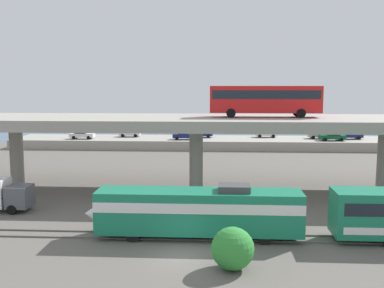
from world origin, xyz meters
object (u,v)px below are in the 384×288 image
object	(u,v)px
parked_car_4	(333,136)
parked_car_6	(82,135)
parked_car_1	(130,133)
parked_car_3	(266,133)
parked_car_7	(350,135)
parked_car_0	(320,134)
parked_car_2	(201,133)
transit_bus_on_overpass	(265,98)
parked_car_5	(184,135)
train_locomotive	(189,210)

from	to	relation	value
parked_car_4	parked_car_6	world-z (taller)	same
parked_car_1	parked_car_6	world-z (taller)	same
parked_car_3	parked_car_4	xyz separation A→B (m)	(11.30, -4.61, 0.00)
parked_car_3	parked_car_7	xyz separation A→B (m)	(15.13, -1.97, 0.00)
parked_car_6	parked_car_7	xyz separation A→B (m)	(49.42, 2.65, 0.00)
parked_car_4	parked_car_6	distance (m)	45.59
parked_car_0	parked_car_6	xyz separation A→B (m)	(-43.98, -2.97, -0.00)
parked_car_2	parked_car_3	xyz separation A→B (m)	(12.41, 0.96, -0.00)
transit_bus_on_overpass	parked_car_3	size ratio (longest dim) A/B	2.93
parked_car_0	parked_car_7	world-z (taller)	same
parked_car_7	parked_car_3	bearing A→B (deg)	172.58
parked_car_4	parked_car_2	bearing A→B (deg)	-8.75
parked_car_1	parked_car_4	distance (m)	37.60
parked_car_2	parked_car_5	size ratio (longest dim) A/B	1.02
parked_car_0	parked_car_4	world-z (taller)	same
train_locomotive	parked_car_5	bearing A→B (deg)	-85.29
parked_car_1	train_locomotive	bearing A→B (deg)	105.71
parked_car_2	transit_bus_on_overpass	bearing A→B (deg)	-76.79
parked_car_0	parked_car_7	xyz separation A→B (m)	(5.45, -0.32, 0.00)
parked_car_3	parked_car_2	bearing A→B (deg)	4.41
transit_bus_on_overpass	parked_car_6	xyz separation A→B (m)	(-30.27, 32.06, -7.75)
parked_car_1	parked_car_3	bearing A→B (deg)	-178.52
parked_car_3	transit_bus_on_overpass	bearing A→B (deg)	83.74
parked_car_0	transit_bus_on_overpass	bearing A→B (deg)	68.63
parked_car_2	parked_car_4	distance (m)	23.98
parked_car_5	parked_car_7	bearing A→B (deg)	4.65
parked_car_4	parked_car_7	bearing A→B (deg)	-145.49
parked_car_3	parked_car_4	size ratio (longest dim) A/B	0.90
parked_car_5	parked_car_7	size ratio (longest dim) A/B	1.00
transit_bus_on_overpass	parked_car_0	distance (m)	38.41
parked_car_1	parked_car_3	size ratio (longest dim) A/B	0.98
parked_car_3	parked_car_1	bearing A→B (deg)	1.48
parked_car_3	parked_car_7	bearing A→B (deg)	172.58
parked_car_2	train_locomotive	bearing A→B (deg)	-88.81
train_locomotive	parked_car_1	world-z (taller)	train_locomotive
parked_car_4	transit_bus_on_overpass	bearing A→B (deg)	64.47
parked_car_1	parked_car_6	distance (m)	9.10
train_locomotive	parked_car_4	xyz separation A→B (m)	(22.62, 48.60, 0.25)
train_locomotive	parked_car_3	xyz separation A→B (m)	(11.32, 53.20, 0.25)
parked_car_1	parked_car_0	bearing A→B (deg)	178.44
parked_car_6	train_locomotive	bearing A→B (deg)	-64.69
parked_car_2	parked_car_4	world-z (taller)	same
parked_car_2	parked_car_7	xyz separation A→B (m)	(27.54, -1.01, 0.00)
parked_car_4	parked_car_0	bearing A→B (deg)	-61.41
train_locomotive	parked_car_1	distance (m)	54.57
parked_car_0	parked_car_6	distance (m)	44.08
transit_bus_on_overpass	parked_car_4	distance (m)	36.38
parked_car_1	parked_car_6	xyz separation A→B (m)	(-8.20, -3.95, 0.00)
transit_bus_on_overpass	parked_car_6	distance (m)	44.77
parked_car_7	parked_car_2	bearing A→B (deg)	177.90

